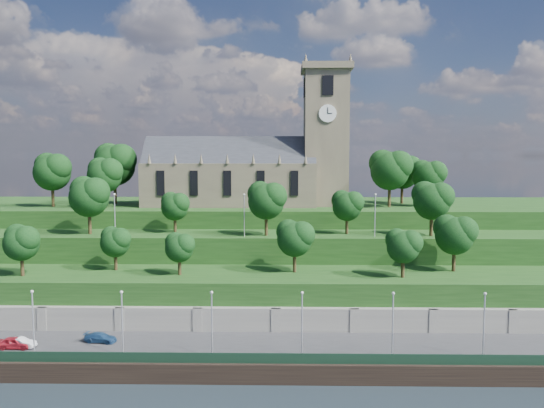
{
  "coord_description": "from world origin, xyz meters",
  "views": [
    {
      "loc": [
        5.71,
        -54.66,
        24.35
      ],
      "look_at": [
        4.19,
        30.0,
        16.66
      ],
      "focal_mm": 35.0,
      "sensor_mm": 36.0,
      "label": 1
    }
  ],
  "objects_px": {
    "car_middle": "(20,343)",
    "car_right": "(101,337)",
    "car_left": "(15,343)",
    "church": "(256,166)"
  },
  "relations": [
    {
      "from": "car_right",
      "to": "church",
      "type": "bearing_deg",
      "value": -14.21
    },
    {
      "from": "church",
      "to": "car_middle",
      "type": "xyz_separation_m",
      "value": [
        -25.61,
        -41.08,
        -19.92
      ]
    },
    {
      "from": "car_left",
      "to": "car_right",
      "type": "bearing_deg",
      "value": -76.26
    },
    {
      "from": "church",
      "to": "car_middle",
      "type": "bearing_deg",
      "value": -121.94
    },
    {
      "from": "car_middle",
      "to": "car_right",
      "type": "distance_m",
      "value": 9.0
    },
    {
      "from": "car_middle",
      "to": "church",
      "type": "bearing_deg",
      "value": -26.08
    },
    {
      "from": "car_left",
      "to": "car_middle",
      "type": "height_order",
      "value": "car_left"
    },
    {
      "from": "car_middle",
      "to": "car_right",
      "type": "bearing_deg",
      "value": -70.87
    },
    {
      "from": "church",
      "to": "car_middle",
      "type": "height_order",
      "value": "church"
    },
    {
      "from": "church",
      "to": "car_right",
      "type": "distance_m",
      "value": 46.95
    }
  ]
}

